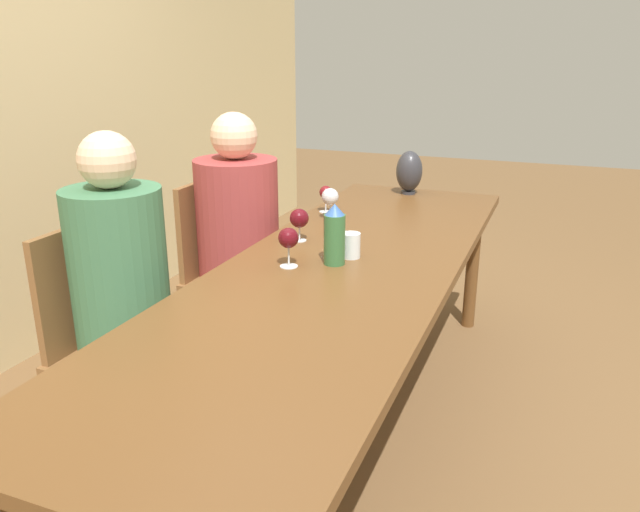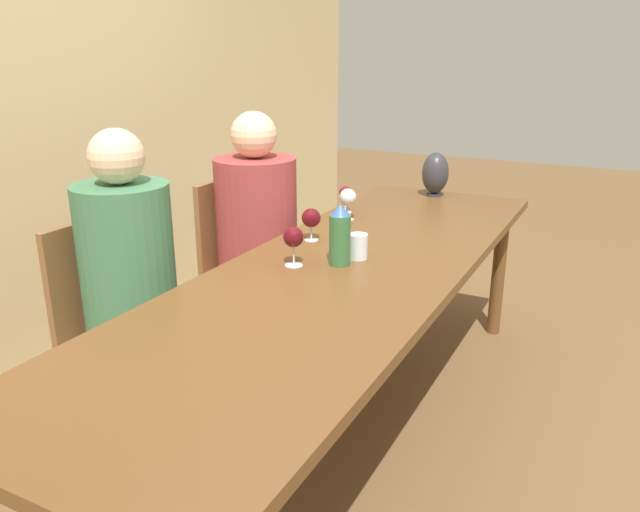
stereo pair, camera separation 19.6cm
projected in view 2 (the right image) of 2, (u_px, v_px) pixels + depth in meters
ground_plane at (343, 439)px, 2.54m from camera, size 14.00×14.00×0.00m
wall_back at (2, 74)px, 2.86m from camera, size 7.00×0.06×2.80m
dining_table at (345, 283)px, 2.33m from camera, size 2.80×0.84×0.75m
water_bottle at (340, 236)px, 2.29m from camera, size 0.08×0.08×0.23m
water_tumbler at (358, 246)px, 2.37m from camera, size 0.07×0.07×0.10m
vase at (435, 174)px, 3.35m from camera, size 0.14×0.14×0.24m
wine_glass_0 at (345, 194)px, 3.02m from camera, size 0.06×0.06×0.13m
wine_glass_1 at (311, 218)px, 2.58m from camera, size 0.08×0.08×0.14m
wine_glass_2 at (293, 238)px, 2.28m from camera, size 0.08×0.08×0.15m
wine_glass_3 at (348, 198)px, 2.89m from camera, size 0.08×0.08×0.15m
chair_near at (121, 331)px, 2.38m from camera, size 0.44×0.44×0.91m
chair_far at (246, 265)px, 3.10m from camera, size 0.44×0.44×0.91m
person_near at (133, 290)px, 2.28m from camera, size 0.34×0.34×1.26m
person_far at (260, 235)px, 3.01m from camera, size 0.39×0.39×1.24m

